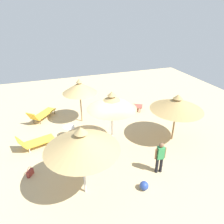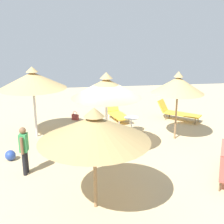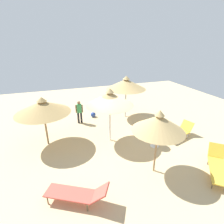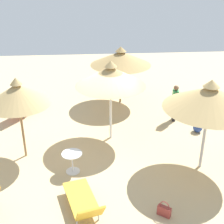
# 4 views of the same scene
# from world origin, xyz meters

# --- Properties ---
(ground) EXTENTS (24.00, 24.00, 0.10)m
(ground) POSITION_xyz_m (0.00, 0.00, -0.05)
(ground) COLOR tan
(parasol_umbrella_center) EXTENTS (2.68, 2.68, 2.61)m
(parasol_umbrella_center) POSITION_xyz_m (-0.97, -3.44, 2.10)
(parasol_umbrella_center) COLOR olive
(parasol_umbrella_center) RESTS_ON ground
(parasol_umbrella_near_left) EXTENTS (2.68, 2.68, 2.92)m
(parasol_umbrella_near_left) POSITION_xyz_m (-2.98, 1.84, 2.38)
(parasol_umbrella_near_left) COLOR #B2B2B7
(parasol_umbrella_near_left) RESTS_ON ground
(parasol_umbrella_edge) EXTENTS (2.05, 2.05, 2.77)m
(parasol_umbrella_edge) POSITION_xyz_m (2.65, 0.77, 2.23)
(parasol_umbrella_edge) COLOR olive
(parasol_umbrella_edge) RESTS_ON ground
(parasol_umbrella_far_left) EXTENTS (2.43, 2.43, 2.94)m
(parasol_umbrella_far_left) POSITION_xyz_m (-0.29, -0.20, 2.39)
(parasol_umbrella_far_left) COLOR white
(parasol_umbrella_far_left) RESTS_ON ground
(lounge_chair_far_right) EXTENTS (1.58, 2.17, 0.83)m
(lounge_chair_far_right) POSITION_xyz_m (3.20, -2.48, 0.41)
(lounge_chair_far_right) COLOR #CC4C3F
(lounge_chair_far_right) RESTS_ON ground
(lounge_chair_back) EXTENTS (1.13, 1.91, 0.80)m
(lounge_chair_back) POSITION_xyz_m (0.70, 3.60, 0.35)
(lounge_chair_back) COLOR gold
(lounge_chair_back) RESTS_ON ground
(person_standing_front) EXTENTS (0.26, 0.48, 1.52)m
(person_standing_front) POSITION_xyz_m (-2.96, -1.41, 0.86)
(person_standing_front) COLOR black
(person_standing_front) RESTS_ON ground
(handbag) EXTENTS (0.35, 0.31, 0.45)m
(handbag) POSITION_xyz_m (-1.35, 3.87, 0.16)
(handbag) COLOR maroon
(handbag) RESTS_ON ground
(side_table_round) EXTENTS (0.62, 0.62, 0.67)m
(side_table_round) POSITION_xyz_m (1.04, 1.80, 0.46)
(side_table_round) COLOR silver
(side_table_round) RESTS_ON ground
(beach_ball) EXTENTS (0.36, 0.36, 0.36)m
(beach_ball) POSITION_xyz_m (-3.63, -0.37, 0.18)
(beach_ball) COLOR navy
(beach_ball) RESTS_ON ground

